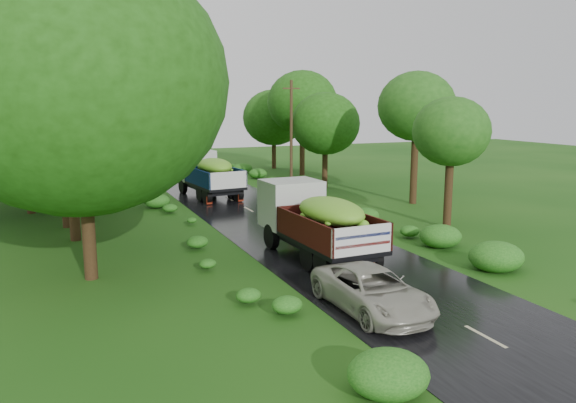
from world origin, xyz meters
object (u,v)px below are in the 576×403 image
car (372,290)px  utility_pole (291,134)px  truck_near (313,217)px  truck_far (206,172)px

car → utility_pole: bearing=71.8°
truck_near → car: size_ratio=1.49×
utility_pole → truck_near: bearing=-118.1°
truck_far → utility_pole: bearing=-2.0°
truck_near → car: truck_near is taller
truck_near → truck_far: (-0.17, 16.43, 0.01)m
truck_far → utility_pole: utility_pole is taller
truck_near → utility_pole: (6.26, 16.85, 2.39)m
truck_far → car: 22.82m
truck_near → utility_pole: size_ratio=0.90×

